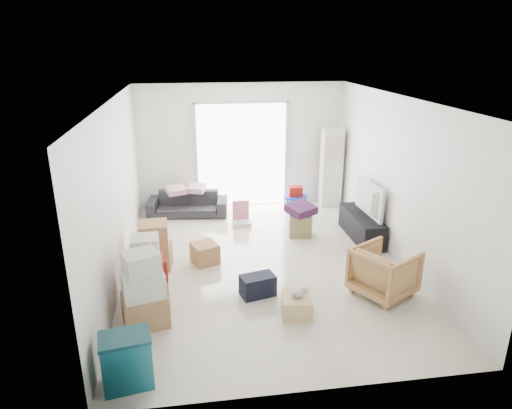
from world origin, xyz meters
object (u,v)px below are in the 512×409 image
object	(u,v)px
sofa	(187,200)
kids_table	(295,195)
ac_tower	(331,168)
wood_crate	(297,306)
armchair	(384,269)
tv_console	(362,226)
television	(363,211)
storage_bins	(127,360)
ottoman	(300,225)

from	to	relation	value
sofa	kids_table	world-z (taller)	sofa
ac_tower	wood_crate	bearing A→B (deg)	-112.53
ac_tower	armchair	world-z (taller)	ac_tower
ac_tower	sofa	bearing A→B (deg)	-177.30
tv_console	television	bearing A→B (deg)	0.00
wood_crate	storage_bins	bearing A→B (deg)	-153.56
ac_tower	storage_bins	bearing A→B (deg)	-126.20
armchair	ottoman	size ratio (longest dim) A/B	1.90
television	ottoman	distance (m)	1.19
television	kids_table	xyz separation A→B (m)	(-0.98, 1.35, -0.08)
wood_crate	sofa	bearing A→B (deg)	109.40
ac_tower	armchair	size ratio (longest dim) A/B	2.20
sofa	wood_crate	world-z (taller)	sofa
ac_tower	kids_table	size ratio (longest dim) A/B	2.73
tv_console	kids_table	distance (m)	1.68
ac_tower	tv_console	size ratio (longest dim) A/B	1.24
tv_console	wood_crate	world-z (taller)	tv_console
armchair	wood_crate	bearing A→B (deg)	74.27
ottoman	sofa	bearing A→B (deg)	146.31
wood_crate	ottoman	bearing A→B (deg)	75.39
sofa	television	bearing A→B (deg)	-20.87
sofa	wood_crate	size ratio (longest dim) A/B	4.11
armchair	wood_crate	world-z (taller)	armchair
tv_console	storage_bins	distance (m)	5.17
sofa	storage_bins	xyz separation A→B (m)	(-0.67, -5.11, -0.02)
tv_console	sofa	world-z (taller)	sofa
kids_table	sofa	bearing A→B (deg)	170.92
armchair	wood_crate	size ratio (longest dim) A/B	1.96
television	sofa	xyz separation A→B (m)	(-3.23, 1.71, -0.21)
television	ottoman	bearing A→B (deg)	72.22
storage_bins	wood_crate	world-z (taller)	storage_bins
television	wood_crate	bearing A→B (deg)	139.81
television	sofa	distance (m)	3.66
television	wood_crate	distance (m)	2.99
tv_console	sofa	xyz separation A→B (m)	(-3.23, 1.71, 0.09)
wood_crate	tv_console	bearing A→B (deg)	52.62
tv_console	storage_bins	world-z (taller)	storage_bins
television	wood_crate	xyz separation A→B (m)	(-1.80, -2.35, -0.41)
storage_bins	kids_table	world-z (taller)	kids_table
storage_bins	television	bearing A→B (deg)	41.08
sofa	wood_crate	distance (m)	4.32
storage_bins	kids_table	bearing A→B (deg)	58.38
television	ottoman	world-z (taller)	television
armchair	storage_bins	distance (m)	3.74
sofa	ottoman	distance (m)	2.55
ac_tower	storage_bins	size ratio (longest dim) A/B	2.85
ac_tower	tv_console	xyz separation A→B (m)	(0.05, -1.86, -0.64)
tv_console	ac_tower	bearing A→B (deg)	91.54
ac_tower	armchair	bearing A→B (deg)	-95.61
tv_console	kids_table	bearing A→B (deg)	125.84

